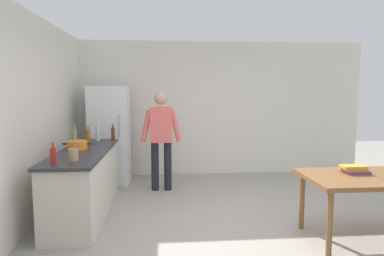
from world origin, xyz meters
name	(u,v)px	position (x,y,z in m)	size (l,w,h in m)	color
ground_plane	(239,232)	(0.00, 0.00, 0.00)	(14.00, 14.00, 0.00)	#9E998E
wall_back	(208,109)	(0.00, 3.00, 1.35)	(6.40, 0.12, 2.70)	silver
wall_left	(18,122)	(-2.60, 0.20, 1.35)	(0.12, 5.60, 2.70)	silver
kitchen_counter	(85,182)	(-2.00, 0.80, 0.45)	(0.64, 2.20, 0.90)	beige
refrigerator	(110,135)	(-1.90, 2.40, 0.90)	(0.70, 0.67, 1.80)	white
person	(161,134)	(-0.95, 1.85, 0.98)	(0.70, 0.22, 1.70)	#1E1E2D
dining_table	(367,182)	(1.40, -0.30, 0.67)	(1.40, 0.90, 0.75)	brown
cooking_pot	(77,145)	(-2.10, 0.87, 0.96)	(0.40, 0.28, 0.12)	orange
utensil_jar	(73,154)	(-1.96, 0.10, 0.98)	(0.11, 0.11, 0.32)	tan
bottle_beer_brown	(113,133)	(-1.75, 1.81, 1.01)	(0.06, 0.06, 0.26)	#5B3314
bottle_oil_amber	(88,136)	(-2.06, 1.39, 1.02)	(0.06, 0.06, 0.28)	#996619
bottle_sauce_red	(53,155)	(-2.13, -0.06, 1.00)	(0.06, 0.06, 0.24)	#B22319
bottle_water_clear	(98,133)	(-1.97, 1.64, 1.03)	(0.07, 0.07, 0.30)	silver
bottle_vinegar_tall	(75,137)	(-2.20, 1.14, 1.04)	(0.06, 0.06, 0.32)	gray
book_stack	(354,169)	(1.32, -0.17, 0.79)	(0.30, 0.20, 0.09)	#753D7F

